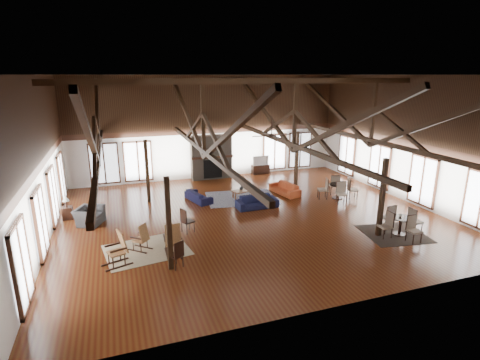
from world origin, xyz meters
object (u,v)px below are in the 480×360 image
object	(u,v)px
sofa_navy_front	(257,202)
sofa_navy_left	(198,196)
coffee_table	(244,191)
cafe_table_far	(338,189)
armchair	(89,216)
sofa_orange	(285,189)
cafe_table_near	(401,223)
tv_console	(261,169)

from	to	relation	value
sofa_navy_front	sofa_navy_left	world-z (taller)	sofa_navy_front
coffee_table	cafe_table_far	xyz separation A→B (m)	(4.45, -1.54, 0.12)
sofa_navy_front	sofa_navy_left	bearing A→B (deg)	140.49
coffee_table	armchair	world-z (taller)	armchair
sofa_navy_front	coffee_table	size ratio (longest dim) A/B	1.49
sofa_navy_left	sofa_orange	bearing A→B (deg)	-110.13
sofa_orange	coffee_table	size ratio (longest dim) A/B	1.45
cafe_table_near	cafe_table_far	size ratio (longest dim) A/B	0.94
sofa_orange	coffee_table	distance (m)	2.29
armchair	cafe_table_near	world-z (taller)	cafe_table_near
cafe_table_near	tv_console	xyz separation A→B (m)	(-1.62, 10.47, -0.22)
coffee_table	sofa_orange	bearing A→B (deg)	-17.53
coffee_table	cafe_table_far	bearing A→B (deg)	-37.49
sofa_orange	cafe_table_far	bearing A→B (deg)	42.87
armchair	tv_console	bearing A→B (deg)	-37.43
sofa_navy_front	tv_console	distance (m)	6.32
armchair	cafe_table_far	size ratio (longest dim) A/B	0.54
sofa_navy_front	sofa_orange	world-z (taller)	sofa_navy_front
coffee_table	cafe_table_far	distance (m)	4.71
sofa_orange	coffee_table	xyz separation A→B (m)	(-2.28, -0.04, 0.12)
tv_console	coffee_table	bearing A→B (deg)	-121.53
tv_console	cafe_table_near	bearing A→B (deg)	-81.21
coffee_table	cafe_table_near	distance (m)	7.49
coffee_table	tv_console	xyz separation A→B (m)	(2.64, 4.31, -0.12)
armchair	cafe_table_far	world-z (taller)	cafe_table_far
cafe_table_far	tv_console	size ratio (longest dim) A/B	1.85
sofa_navy_front	cafe_table_far	xyz separation A→B (m)	(4.31, -0.05, 0.24)
sofa_navy_left	cafe_table_near	bearing A→B (deg)	-151.27
cafe_table_far	coffee_table	bearing A→B (deg)	160.94
cafe_table_near	cafe_table_far	distance (m)	4.62
coffee_table	tv_console	bearing A→B (deg)	40.05
sofa_orange	cafe_table_far	xyz separation A→B (m)	(2.17, -1.57, 0.24)
sofa_navy_left	cafe_table_near	size ratio (longest dim) A/B	0.91
armchair	cafe_table_near	xyz separation A→B (m)	(11.45, -5.07, 0.14)
sofa_navy_front	coffee_table	xyz separation A→B (m)	(-0.14, 1.49, 0.11)
sofa_orange	armchair	bearing A→B (deg)	-94.42
cafe_table_near	armchair	bearing A→B (deg)	156.11
sofa_navy_front	cafe_table_far	world-z (taller)	cafe_table_far
coffee_table	cafe_table_near	world-z (taller)	cafe_table_near
coffee_table	cafe_table_near	size ratio (longest dim) A/B	0.69
cafe_table_near	tv_console	size ratio (longest dim) A/B	1.73
cafe_table_near	sofa_navy_front	bearing A→B (deg)	131.47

